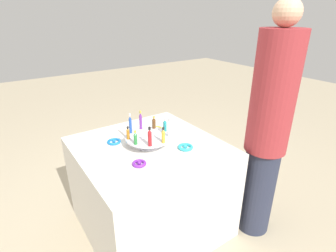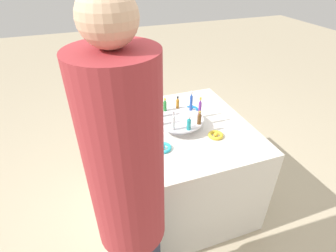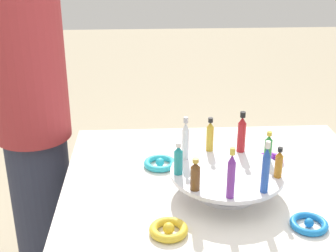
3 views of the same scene
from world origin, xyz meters
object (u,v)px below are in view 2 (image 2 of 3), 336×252
bottle_brown (199,118)px  person_figure (130,207)px  bottle_gold (161,118)px  ribbon_bow_gold (216,135)px  bottle_teal (189,123)px  bottle_clear (173,121)px  bottle_purple (200,108)px  bottle_blue (191,101)px  display_stand (179,121)px  ribbon_bow_purple (146,118)px  bottle_red (158,109)px  ribbon_bow_blue (192,109)px  bottle_green (165,105)px  bottle_amber (178,103)px  ribbon_bow_teal (163,148)px

bottle_brown → person_figure: size_ratio=0.06×
bottle_gold → ribbon_bow_gold: bottle_gold is taller
bottle_brown → ribbon_bow_gold: 0.16m
bottle_teal → bottle_brown: 0.10m
bottle_clear → bottle_brown: bottle_clear is taller
bottle_purple → bottle_blue: (0.02, -0.09, 0.00)m
display_stand → bottle_clear: size_ratio=2.43×
bottle_gold → ribbon_bow_purple: bottle_gold is taller
ribbon_bow_purple → bottle_red: bearing=117.7°
ribbon_bow_blue → ribbon_bow_purple: bearing=1.2°
bottle_clear → bottle_purple: (-0.23, -0.10, 0.00)m
bottle_green → bottle_brown: size_ratio=1.03×
bottle_blue → ribbon_bow_blue: 0.18m
bottle_purple → person_figure: (0.62, 0.64, -0.01)m
bottle_red → person_figure: 0.80m
bottle_red → bottle_brown: bearing=143.1°
display_stand → bottle_teal: size_ratio=3.36×
bottle_gold → bottle_clear: (-0.05, 0.08, 0.01)m
display_stand → bottle_clear: bearing=53.1°
bottle_amber → ribbon_bow_teal: (0.22, 0.32, -0.11)m
ribbon_bow_blue → bottle_gold: bearing=34.6°
bottle_blue → display_stand: bearing=33.1°
bottle_green → bottle_purple: 0.25m
display_stand → bottle_green: (0.06, -0.13, 0.07)m
bottle_gold → ribbon_bow_teal: 0.20m
ribbon_bow_blue → ribbon_bow_teal: ribbon_bow_teal is taller
bottle_red → bottle_blue: size_ratio=0.89×
bottle_green → bottle_teal: bottle_teal is taller
display_stand → ribbon_bow_purple: (0.19, -0.18, -0.04)m
bottle_teal → ribbon_bow_gold: bearing=168.2°
bottle_amber → ribbon_bow_purple: bottle_amber is taller
bottle_brown → ribbon_bow_gold: size_ratio=0.92×
bottle_amber → bottle_gold: bearing=43.1°
bottle_clear → ribbon_bow_gold: bottle_clear is taller
bottle_amber → person_figure: 0.95m
bottle_green → bottle_gold: 0.18m
bottle_red → bottle_purple: size_ratio=0.93×
bottle_green → bottle_blue: (-0.18, 0.05, 0.02)m
display_stand → ribbon_bow_blue: (-0.18, -0.19, -0.04)m
bottle_purple → ribbon_bow_purple: size_ratio=1.61×
bottle_brown → ribbon_bow_teal: 0.31m
bottle_clear → bottle_brown: (-0.18, -0.01, -0.02)m
ribbon_bow_teal → person_figure: person_figure is taller
bottle_green → bottle_purple: bottle_purple is taller
bottle_brown → bottle_teal: bearing=23.1°
bottle_gold → bottle_brown: bearing=163.1°
bottle_green → bottle_teal: (-0.06, 0.27, 0.00)m
bottle_amber → bottle_green: 0.10m
ribbon_bow_purple → ribbon_bow_teal: (-0.01, 0.37, 0.00)m
bottle_brown → ribbon_bow_teal: bottle_brown is taller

